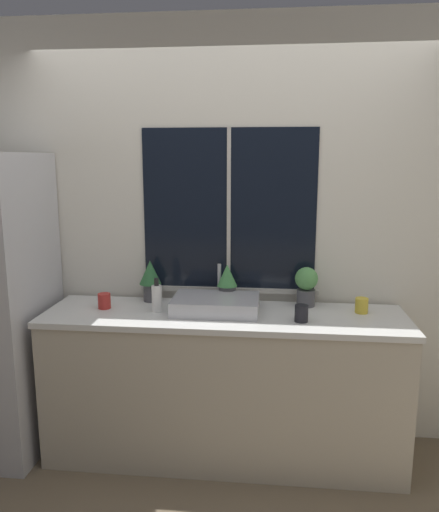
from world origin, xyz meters
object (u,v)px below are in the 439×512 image
at_px(potted_plant_left, 150,277).
at_px(potted_plant_right, 306,285).
at_px(mug_black, 301,313).
at_px(sink, 216,304).
at_px(potted_plant_center, 227,283).
at_px(mug_yellow, 362,305).
at_px(mug_red, 104,301).
at_px(soap_bottle, 157,298).

height_order(potted_plant_left, potted_plant_right, potted_plant_left).
relative_size(potted_plant_left, mug_black, 2.79).
bearing_deg(sink, potted_plant_left, 158.41).
bearing_deg(potted_plant_center, mug_yellow, -7.50).
relative_size(sink, mug_red, 5.49).
relative_size(potted_plant_left, soap_bottle, 1.30).
xyz_separation_m(potted_plant_right, mug_yellow, (0.32, -0.11, -0.09)).
xyz_separation_m(sink, potted_plant_right, (0.55, 0.18, 0.09)).
distance_m(soap_bottle, mug_red, 0.34).
height_order(soap_bottle, mug_yellow, soap_bottle).
bearing_deg(potted_plant_right, soap_bottle, -166.81).
bearing_deg(mug_black, potted_plant_left, 161.77).
relative_size(sink, soap_bottle, 2.49).
bearing_deg(mug_yellow, soap_bottle, -175.19).
bearing_deg(mug_red, potted_plant_right, 8.52).
bearing_deg(potted_plant_left, potted_plant_center, -0.00).
distance_m(soap_bottle, mug_yellow, 1.23).
relative_size(potted_plant_left, mug_red, 2.87).
bearing_deg(potted_plant_right, sink, -162.18).
bearing_deg(mug_black, mug_yellow, 29.04).
distance_m(mug_yellow, mug_black, 0.42).
bearing_deg(soap_bottle, mug_red, 175.63).
relative_size(potted_plant_right, mug_black, 2.57).
xyz_separation_m(potted_plant_left, potted_plant_right, (0.99, 0.00, -0.02)).
bearing_deg(potted_plant_right, potted_plant_left, -180.00).
xyz_separation_m(potted_plant_center, mug_yellow, (0.82, -0.11, -0.09)).
xyz_separation_m(potted_plant_right, soap_bottle, (-0.90, -0.21, -0.05)).
height_order(potted_plant_right, mug_black, potted_plant_right).
relative_size(sink, mug_yellow, 5.63).
height_order(potted_plant_right, mug_yellow, potted_plant_right).
distance_m(potted_plant_left, potted_plant_center, 0.49).
bearing_deg(potted_plant_left, mug_black, -18.23).
bearing_deg(mug_black, soap_bottle, 173.28).
xyz_separation_m(sink, mug_yellow, (0.87, 0.07, -0.00)).
xyz_separation_m(sink, mug_black, (0.50, -0.14, 0.00)).
bearing_deg(potted_plant_center, potted_plant_right, 0.00).
relative_size(potted_plant_right, mug_red, 2.64).
height_order(soap_bottle, mug_black, soap_bottle).
bearing_deg(sink, mug_red, -179.21).
bearing_deg(potted_plant_center, soap_bottle, -152.34).
relative_size(soap_bottle, mug_red, 2.20).
distance_m(mug_black, mug_red, 1.20).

